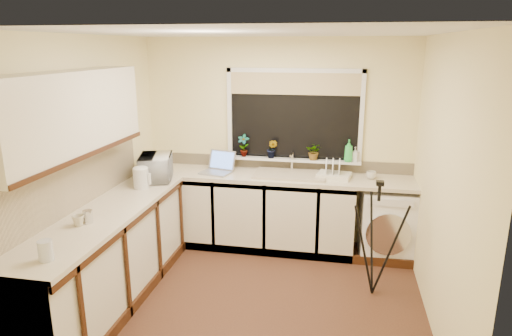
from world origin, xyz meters
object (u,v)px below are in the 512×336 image
object	(u,v)px
microwave	(156,167)
soap_bottle_green	(349,151)
kettle	(141,178)
dish_rack	(334,176)
glass_jug	(46,251)
cup_back	(371,175)
laptop	(219,167)
tripod	(376,239)
cup_left	(78,221)
washing_machine	(386,223)
plant_b	(272,149)
plant_d	(314,151)
soap_bottle_clear	(355,154)
steel_jar	(88,217)
plant_a	(243,146)

from	to	relation	value
microwave	soap_bottle_green	world-z (taller)	soap_bottle_green
kettle	dish_rack	distance (m)	2.12
glass_jug	cup_back	xyz separation A→B (m)	(2.32, 2.48, -0.03)
laptop	cup_back	size ratio (longest dim) A/B	3.62
tripod	glass_jug	world-z (taller)	tripod
tripod	cup_left	world-z (taller)	tripod
washing_machine	soap_bottle_green	world-z (taller)	soap_bottle_green
cup_back	plant_b	bearing A→B (deg)	172.49
kettle	plant_b	size ratio (longest dim) A/B	0.94
washing_machine	plant_d	distance (m)	1.15
laptop	plant_d	size ratio (longest dim) A/B	2.01
laptop	dish_rack	world-z (taller)	laptop
plant_b	soap_bottle_green	bearing A→B (deg)	0.17
tripod	plant_d	bearing A→B (deg)	141.31
cup_back	cup_left	size ratio (longest dim) A/B	1.13
dish_rack	cup_left	size ratio (longest dim) A/B	3.64
plant_b	soap_bottle_clear	bearing A→B (deg)	2.07
laptop	tripod	size ratio (longest dim) A/B	0.35
glass_jug	steel_jar	distance (m)	0.69
plant_a	cup_back	xyz separation A→B (m)	(1.51, -0.16, -0.24)
tripod	plant_a	xyz separation A→B (m)	(-1.53, 1.09, 0.61)
plant_d	soap_bottle_clear	size ratio (longest dim) A/B	1.20
tripod	cup_left	size ratio (longest dim) A/B	11.54
microwave	plant_d	bearing A→B (deg)	-86.70
laptop	soap_bottle_clear	xyz separation A→B (m)	(1.58, 0.24, 0.17)
cup_left	soap_bottle_green	bearing A→B (deg)	42.80
plant_a	plant_d	distance (m)	0.85
glass_jug	plant_a	world-z (taller)	plant_a
washing_machine	dish_rack	xyz separation A→B (m)	(-0.61, 0.01, 0.52)
steel_jar	cup_left	size ratio (longest dim) A/B	1.12
soap_bottle_clear	cup_back	world-z (taller)	soap_bottle_clear
tripod	cup_back	size ratio (longest dim) A/B	10.25
washing_machine	glass_jug	world-z (taller)	glass_jug
plant_b	soap_bottle_clear	size ratio (longest dim) A/B	1.33
kettle	microwave	xyz separation A→B (m)	(0.03, 0.33, 0.03)
kettle	washing_machine	bearing A→B (deg)	16.46
steel_jar	microwave	xyz separation A→B (m)	(0.05, 1.32, 0.08)
tripod	microwave	world-z (taller)	microwave
soap_bottle_clear	plant_b	bearing A→B (deg)	-177.93
tripod	laptop	bearing A→B (deg)	173.24
plant_b	cup_left	distance (m)	2.42
tripod	cup_left	xyz separation A→B (m)	(-2.47, -0.95, 0.37)
dish_rack	glass_jug	size ratio (longest dim) A/B	2.47
kettle	tripod	bearing A→B (deg)	-2.69
laptop	soap_bottle_green	bearing A→B (deg)	21.85
tripod	steel_jar	world-z (taller)	tripod
glass_jug	microwave	distance (m)	2.00
soap_bottle_clear	laptop	bearing A→B (deg)	-171.43
dish_rack	glass_jug	bearing A→B (deg)	-118.82
dish_rack	microwave	size ratio (longest dim) A/B	0.73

